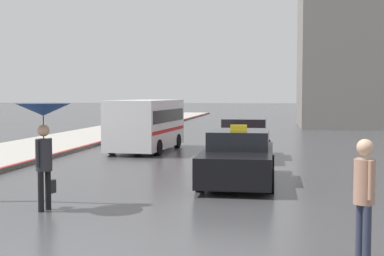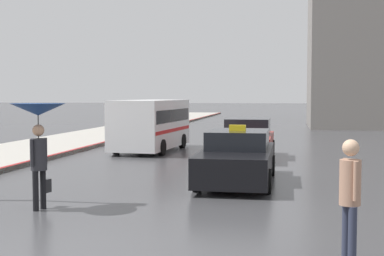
{
  "view_description": "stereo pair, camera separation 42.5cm",
  "coord_description": "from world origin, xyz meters",
  "px_view_note": "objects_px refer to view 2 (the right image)",
  "views": [
    {
      "loc": [
        2.97,
        -6.93,
        2.36
      ],
      "look_at": [
        0.61,
        8.39,
        1.4
      ],
      "focal_mm": 50.0,
      "sensor_mm": 36.0,
      "label": 1
    },
    {
      "loc": [
        3.39,
        -6.86,
        2.36
      ],
      "look_at": [
        0.61,
        8.39,
        1.4
      ],
      "focal_mm": 50.0,
      "sensor_mm": 36.0,
      "label": 2
    }
  ],
  "objects_px": {
    "ambulance_van": "(151,123)",
    "pedestrian_man": "(350,190)",
    "pedestrian_with_umbrella": "(38,124)",
    "sedan_red": "(248,140)",
    "taxi": "(238,158)"
  },
  "relations": [
    {
      "from": "taxi",
      "to": "sedan_red",
      "type": "xyz_separation_m",
      "value": [
        -0.15,
        5.54,
        0.02
      ]
    },
    {
      "from": "ambulance_van",
      "to": "pedestrian_man",
      "type": "xyz_separation_m",
      "value": [
        6.59,
        -14.11,
        -0.17
      ]
    },
    {
      "from": "sedan_red",
      "to": "pedestrian_man",
      "type": "distance_m",
      "value": 12.37
    },
    {
      "from": "taxi",
      "to": "pedestrian_man",
      "type": "xyz_separation_m",
      "value": [
        2.21,
        -6.59,
        0.38
      ]
    },
    {
      "from": "taxi",
      "to": "pedestrian_man",
      "type": "distance_m",
      "value": 6.96
    },
    {
      "from": "ambulance_van",
      "to": "sedan_red",
      "type": "bearing_deg",
      "value": 158.95
    },
    {
      "from": "sedan_red",
      "to": "ambulance_van",
      "type": "relative_size",
      "value": 0.82
    },
    {
      "from": "taxi",
      "to": "ambulance_van",
      "type": "height_order",
      "value": "ambulance_van"
    },
    {
      "from": "pedestrian_with_umbrella",
      "to": "pedestrian_man",
      "type": "distance_m",
      "value": 6.4
    },
    {
      "from": "sedan_red",
      "to": "pedestrian_with_umbrella",
      "type": "bearing_deg",
      "value": 70.14
    },
    {
      "from": "pedestrian_man",
      "to": "ambulance_van",
      "type": "bearing_deg",
      "value": -171.29
    },
    {
      "from": "pedestrian_man",
      "to": "pedestrian_with_umbrella",
      "type": "bearing_deg",
      "value": -128.58
    },
    {
      "from": "sedan_red",
      "to": "pedestrian_with_umbrella",
      "type": "relative_size",
      "value": 1.95
    },
    {
      "from": "taxi",
      "to": "pedestrian_with_umbrella",
      "type": "relative_size",
      "value": 2.13
    },
    {
      "from": "sedan_red",
      "to": "pedestrian_with_umbrella",
      "type": "height_order",
      "value": "pedestrian_with_umbrella"
    }
  ]
}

